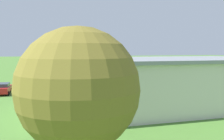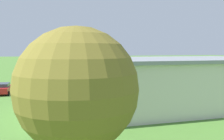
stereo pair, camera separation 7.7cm
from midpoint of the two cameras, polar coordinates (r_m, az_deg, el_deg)
name	(u,v)px [view 2 (the right image)]	position (r m, az deg, el deg)	size (l,w,h in m)	color
ground_plane	(87,74)	(68.76, -5.61, -0.93)	(400.00, 400.00, 0.00)	#47752D
hangar	(160,82)	(30.29, 10.91, -2.64)	(26.55, 14.31, 5.58)	beige
biplane	(102,65)	(64.87, -2.28, 1.17)	(8.43, 6.81, 3.98)	silver
car_black	(180,81)	(48.36, 15.00, -2.44)	(2.40, 4.50, 1.49)	black
car_orange	(51,86)	(41.06, -13.49, -3.63)	(2.41, 4.11, 1.51)	orange
car_red	(4,88)	(40.96, -23.16, -3.81)	(2.13, 4.74, 1.62)	red
person_watching_takeoff	(37,83)	(45.22, -16.40, -2.93)	(0.49, 0.49, 1.62)	#72338C
person_near_hangar_door	(84,84)	(43.27, -6.26, -3.15)	(0.49, 0.49, 1.55)	#33723F
person_walking_on_apron	(158,80)	(49.39, 10.25, -2.22)	(0.54, 0.54, 1.59)	#72338C
person_by_parked_cars	(111,81)	(46.55, -0.23, -2.51)	(0.46, 0.46, 1.65)	orange
person_crossing_taxiway	(90,82)	(45.03, -4.89, -2.81)	(0.54, 0.54, 1.59)	#33723F
tree_behind_hangar_right	(77,89)	(11.72, -7.73, -4.19)	(5.71, 5.71, 7.64)	brown
windsock	(121,53)	(72.16, 1.96, 3.90)	(1.12, 1.35, 6.53)	silver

